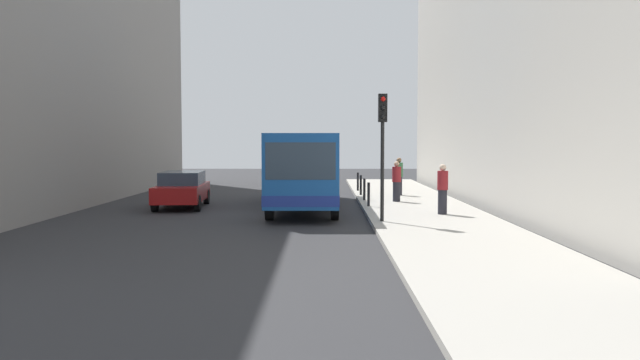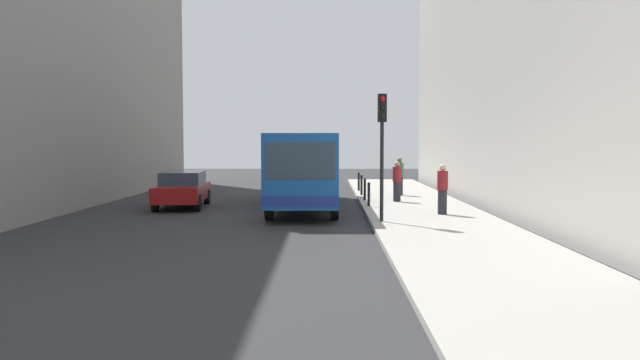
% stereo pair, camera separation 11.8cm
% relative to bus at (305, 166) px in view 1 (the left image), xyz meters
% --- Properties ---
extents(ground_plane, '(80.00, 80.00, 0.00)m').
position_rel_bus_xyz_m(ground_plane, '(-0.90, -2.60, -1.73)').
color(ground_plane, '#2D2D30').
extents(sidewalk, '(4.40, 40.00, 0.15)m').
position_rel_bus_xyz_m(sidewalk, '(4.50, -2.60, -1.65)').
color(sidewalk, '#ADA89E').
rests_on(sidewalk, ground).
extents(building_right, '(7.00, 32.00, 14.81)m').
position_rel_bus_xyz_m(building_right, '(10.60, 1.40, 5.68)').
color(building_right, '#BCB7AD').
rests_on(building_right, ground).
extents(bus, '(2.56, 11.03, 3.00)m').
position_rel_bus_xyz_m(bus, '(0.00, 0.00, 0.00)').
color(bus, '#19519E').
rests_on(bus, ground).
extents(car_beside_bus, '(2.09, 4.51, 1.48)m').
position_rel_bus_xyz_m(car_beside_bus, '(-5.09, 0.18, -0.94)').
color(car_beside_bus, maroon).
rests_on(car_beside_bus, ground).
extents(traffic_light, '(0.28, 0.33, 4.10)m').
position_rel_bus_xyz_m(traffic_light, '(2.65, -5.53, 1.28)').
color(traffic_light, black).
rests_on(traffic_light, sidewalk).
extents(bollard_near, '(0.11, 0.11, 0.95)m').
position_rel_bus_xyz_m(bollard_near, '(2.55, -0.73, -1.10)').
color(bollard_near, black).
rests_on(bollard_near, sidewalk).
extents(bollard_mid, '(0.11, 0.11, 0.95)m').
position_rel_bus_xyz_m(bollard_mid, '(2.55, 1.97, -1.10)').
color(bollard_mid, black).
rests_on(bollard_mid, sidewalk).
extents(bollard_far, '(0.11, 0.11, 0.95)m').
position_rel_bus_xyz_m(bollard_far, '(2.55, 4.66, -1.10)').
color(bollard_far, black).
rests_on(bollard_far, sidewalk).
extents(bollard_farthest, '(0.11, 0.11, 0.95)m').
position_rel_bus_xyz_m(bollard_farthest, '(2.55, 7.36, -1.10)').
color(bollard_farthest, black).
rests_on(bollard_farthest, sidewalk).
extents(pedestrian_near_signal, '(0.38, 0.38, 1.78)m').
position_rel_bus_xyz_m(pedestrian_near_signal, '(4.97, -3.49, -0.68)').
color(pedestrian_near_signal, '#26262D').
rests_on(pedestrian_near_signal, sidewalk).
extents(pedestrian_mid_sidewalk, '(0.38, 0.38, 1.73)m').
position_rel_bus_xyz_m(pedestrian_mid_sidewalk, '(3.89, 1.30, -0.71)').
color(pedestrian_mid_sidewalk, '#26262D').
rests_on(pedestrian_mid_sidewalk, sidewalk).
extents(pedestrian_far_sidewalk, '(0.38, 0.38, 1.80)m').
position_rel_bus_xyz_m(pedestrian_far_sidewalk, '(4.36, 4.52, -0.67)').
color(pedestrian_far_sidewalk, '#26262D').
rests_on(pedestrian_far_sidewalk, sidewalk).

